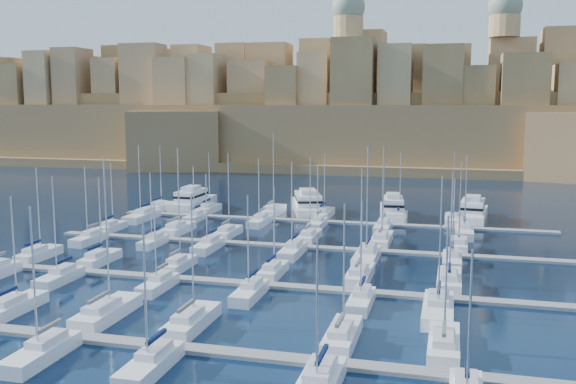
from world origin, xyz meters
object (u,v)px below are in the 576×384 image
(sailboat_2, at_px, (107,312))
(motor_yacht_a, at_px, (192,200))
(sailboat_4, at_px, (342,336))
(motor_yacht_d, at_px, (473,212))
(motor_yacht_b, at_px, (308,204))
(motor_yacht_c, at_px, (393,209))

(sailboat_2, bearing_deg, motor_yacht_a, 105.67)
(sailboat_4, bearing_deg, motor_yacht_d, 78.83)
(sailboat_4, height_order, motor_yacht_b, sailboat_4)
(motor_yacht_c, bearing_deg, motor_yacht_d, 2.06)
(motor_yacht_b, distance_m, motor_yacht_d, 33.37)
(motor_yacht_a, bearing_deg, motor_yacht_c, -0.58)
(sailboat_4, height_order, motor_yacht_c, sailboat_4)
(motor_yacht_a, height_order, motor_yacht_d, same)
(motor_yacht_b, bearing_deg, motor_yacht_c, -5.51)
(sailboat_4, distance_m, motor_yacht_a, 83.21)
(motor_yacht_a, distance_m, motor_yacht_b, 25.60)
(motor_yacht_a, xyz_separation_m, motor_yacht_c, (43.45, -0.44, 0.00))
(motor_yacht_c, bearing_deg, motor_yacht_b, 174.49)
(sailboat_2, relative_size, motor_yacht_a, 1.08)
(sailboat_2, distance_m, motor_yacht_b, 70.87)
(sailboat_4, bearing_deg, motor_yacht_c, 91.35)
(motor_yacht_a, height_order, motor_yacht_b, same)
(motor_yacht_c, relative_size, motor_yacht_d, 0.94)
(motor_yacht_a, bearing_deg, motor_yacht_b, 2.88)
(motor_yacht_a, xyz_separation_m, motor_yacht_b, (25.57, 1.29, 0.00))
(sailboat_4, relative_size, motor_yacht_c, 0.87)
(sailboat_4, relative_size, motor_yacht_b, 0.70)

